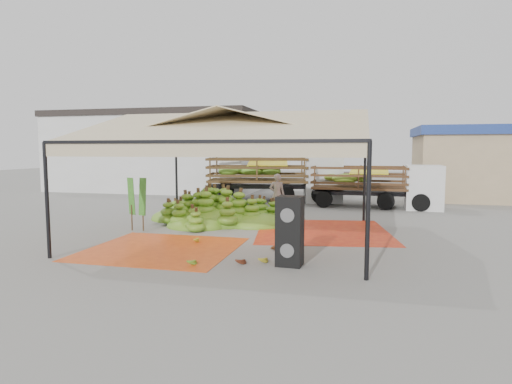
% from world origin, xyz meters
% --- Properties ---
extents(ground, '(90.00, 90.00, 0.00)m').
position_xyz_m(ground, '(0.00, 0.00, 0.00)').
color(ground, slate).
rests_on(ground, ground).
extents(canopy_tent, '(8.10, 8.10, 4.00)m').
position_xyz_m(canopy_tent, '(0.00, 0.00, 3.30)').
color(canopy_tent, black).
rests_on(canopy_tent, ground).
extents(building_white, '(14.30, 6.30, 5.40)m').
position_xyz_m(building_white, '(-10.00, 14.00, 2.71)').
color(building_white, silver).
rests_on(building_white, ground).
extents(building_tan, '(6.30, 5.30, 4.10)m').
position_xyz_m(building_tan, '(10.00, 13.00, 2.07)').
color(building_tan, tan).
rests_on(building_tan, ground).
extents(tarp_left, '(4.12, 3.92, 0.01)m').
position_xyz_m(tarp_left, '(-1.61, -2.37, 0.01)').
color(tarp_left, '#E45515').
rests_on(tarp_left, ground).
extents(tarp_right, '(5.10, 5.29, 0.01)m').
position_xyz_m(tarp_right, '(2.60, 1.36, 0.01)').
color(tarp_right, '#D54414').
rests_on(tarp_right, ground).
extents(banana_heap, '(7.18, 6.51, 1.27)m').
position_xyz_m(banana_heap, '(-1.50, 2.36, 0.64)').
color(banana_heap, '#50851B').
rests_on(banana_heap, ground).
extents(hand_yellow_a, '(0.54, 0.50, 0.20)m').
position_xyz_m(hand_yellow_a, '(1.46, -3.09, 0.10)').
color(hand_yellow_a, gold).
rests_on(hand_yellow_a, ground).
extents(hand_yellow_b, '(0.52, 0.47, 0.20)m').
position_xyz_m(hand_yellow_b, '(-1.07, -1.33, 0.10)').
color(hand_yellow_b, gold).
rests_on(hand_yellow_b, ground).
extents(hand_red_a, '(0.55, 0.53, 0.19)m').
position_xyz_m(hand_red_a, '(0.96, -3.35, 0.10)').
color(hand_red_a, '#521E12').
rests_on(hand_red_a, ground).
extents(hand_red_b, '(0.52, 0.47, 0.20)m').
position_xyz_m(hand_red_b, '(1.43, -1.79, 0.10)').
color(hand_red_b, '#5F3315').
rests_on(hand_red_b, ground).
extents(hand_green, '(0.49, 0.45, 0.18)m').
position_xyz_m(hand_green, '(-0.20, -3.70, 0.09)').
color(hand_green, '#44801A').
rests_on(hand_green, ground).
extents(hanging_bunches, '(1.74, 0.24, 0.20)m').
position_xyz_m(hanging_bunches, '(1.14, 0.25, 2.62)').
color(hanging_bunches, '#517718').
rests_on(hanging_bunches, ground).
extents(speaker_stack, '(0.65, 0.57, 1.70)m').
position_xyz_m(speaker_stack, '(2.19, -3.22, 0.85)').
color(speaker_stack, black).
rests_on(speaker_stack, ground).
extents(banana_leaves, '(0.96, 1.36, 3.70)m').
position_xyz_m(banana_leaves, '(-3.70, 0.05, 0.00)').
color(banana_leaves, '#2A6C1C').
rests_on(banana_leaves, ground).
extents(vendor, '(0.71, 0.52, 1.80)m').
position_xyz_m(vendor, '(0.38, 4.59, 0.90)').
color(vendor, gray).
rests_on(vendor, ground).
extents(truck_left, '(7.50, 3.72, 2.46)m').
position_xyz_m(truck_left, '(-0.46, 9.75, 1.52)').
color(truck_left, '#503A1A').
rests_on(truck_left, ground).
extents(truck_right, '(6.15, 2.38, 2.08)m').
position_xyz_m(truck_right, '(4.82, 8.34, 1.28)').
color(truck_right, '#52311B').
rests_on(truck_right, ground).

